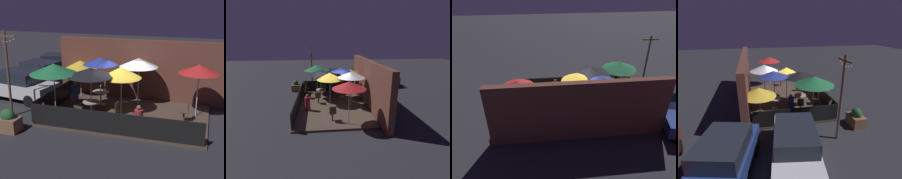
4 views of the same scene
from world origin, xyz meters
TOP-DOWN VIEW (x-y plane):
  - ground_plane at (0.00, 0.00)m, footprint 60.00×60.00m
  - patio_deck at (0.00, 0.00)m, footprint 7.57×4.87m
  - building_wall at (0.00, 2.67)m, footprint 9.17×0.36m
  - fence_front at (0.00, -2.39)m, footprint 7.37×0.05m
  - fence_side_left at (-3.74, 0.00)m, footprint 0.05×4.67m
  - patio_umbrella_0 at (-1.51, -0.79)m, footprint 2.14×2.14m
  - patio_umbrella_1 at (-1.64, 0.93)m, footprint 1.76×1.76m
  - patio_umbrella_2 at (0.23, 1.38)m, footprint 1.95×1.95m
  - patio_umbrella_3 at (-3.18, 1.92)m, footprint 1.83×1.83m
  - patio_umbrella_4 at (-0.25, -0.12)m, footprint 1.89×1.89m
  - patio_umbrella_5 at (3.18, 0.73)m, footprint 1.86×1.86m
  - patio_umbrella_6 at (-3.21, -1.09)m, footprint 2.20×2.20m
  - dining_table_0 at (-1.51, -0.79)m, footprint 0.80×0.80m
  - dining_table_1 at (-1.64, 0.93)m, footprint 0.86×0.86m
  - patio_chair_0 at (-0.29, -1.00)m, footprint 0.46×0.46m
  - patio_chair_1 at (-1.62, -1.90)m, footprint 0.44×0.44m
  - patio_chair_2 at (2.76, -0.15)m, footprint 0.45×0.45m
  - patio_chair_3 at (-2.44, -0.56)m, footprint 0.48×0.48m
  - patio_chair_4 at (-3.13, -2.09)m, footprint 0.56×0.56m
  - patron_0 at (0.96, -1.71)m, footprint 0.51×0.51m
  - patron_1 at (-2.73, 0.11)m, footprint 0.49×0.49m
  - planter_box at (-4.38, -3.18)m, footprint 0.99×0.69m
  - light_post at (-5.28, -1.64)m, footprint 1.10×0.12m
  - parked_car_0 at (-6.33, 0.72)m, footprint 4.38×2.34m

SIDE VIEW (x-z plane):
  - ground_plane at x=0.00m, z-range 0.00..0.00m
  - patio_deck at x=0.00m, z-range 0.00..0.12m
  - planter_box at x=-4.38m, z-range -0.07..0.95m
  - fence_front at x=0.00m, z-range 0.12..1.07m
  - fence_side_left at x=-3.74m, z-range 0.12..1.07m
  - patio_chair_4 at x=-3.13m, z-range 0.16..1.07m
  - patio_chair_0 at x=-0.29m, z-range 0.16..1.08m
  - patio_chair_3 at x=-2.44m, z-range 0.16..1.08m
  - patron_0 at x=0.96m, z-range 0.05..1.19m
  - patio_chair_1 at x=-1.62m, z-range 0.16..1.09m
  - patio_chair_2 at x=2.76m, z-range 0.17..1.12m
  - dining_table_1 at x=-1.64m, z-range 0.33..1.04m
  - dining_table_0 at x=-1.51m, z-range 0.33..1.06m
  - patron_1 at x=-2.73m, z-range 0.05..1.40m
  - parked_car_0 at x=-6.33m, z-range 0.03..1.65m
  - building_wall at x=0.00m, z-range 0.00..3.34m
  - patio_umbrella_3 at x=-3.18m, z-range 0.91..2.95m
  - patio_umbrella_4 at x=-0.25m, z-range 1.03..3.35m
  - patio_umbrella_0 at x=-1.51m, z-range 1.09..3.44m
  - light_post at x=-5.28m, z-range 0.23..4.34m
  - patio_umbrella_6 at x=-3.21m, z-range 1.12..3.61m
  - patio_umbrella_2 at x=0.23m, z-range 1.14..3.63m
  - patio_umbrella_5 at x=3.18m, z-range 1.16..3.63m
  - patio_umbrella_1 at x=-1.64m, z-range 1.18..3.68m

